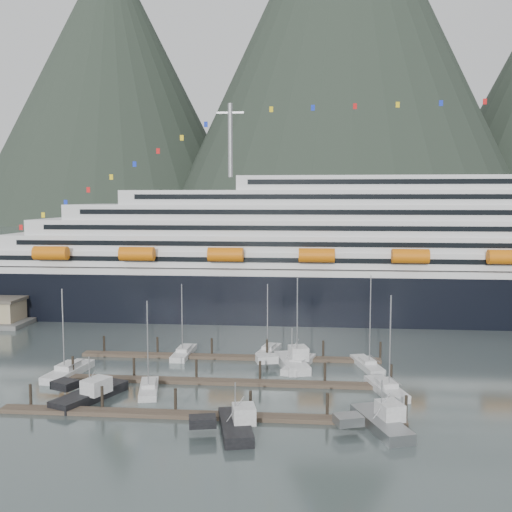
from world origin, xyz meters
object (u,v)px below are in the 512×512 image
Objects in this scene: sailboat_h at (386,389)px; trawler_e at (291,362)px; sailboat_a at (68,372)px; sailboat_e at (184,353)px; trawler_d at (380,422)px; sailboat_c at (149,389)px; sailboat_d at (299,365)px; sailboat_g at (367,365)px; cruise_ship at (413,261)px; trawler_b at (234,425)px; trawler_a at (89,393)px; sailboat_f at (269,351)px.

trawler_e is (-12.95, 10.82, 0.43)m from sailboat_h.
sailboat_e is (14.38, 12.26, -0.04)m from sailboat_a.
sailboat_c is at bearing 51.93° from trawler_d.
trawler_d is at bearing -103.63° from sailboat_a.
trawler_e is at bearing -70.04° from sailboat_a.
sailboat_d is 0.97× the size of sailboat_g.
trawler_b is (-30.27, -68.98, -11.22)m from cruise_ship.
trawler_a reaches higher than trawler_b.
sailboat_a is 34.03m from sailboat_d.
cruise_ship is 58.23m from sailboat_e.
trawler_a is at bearing 138.81° from sailboat_d.
trawler_d is (16.04, 2.44, -0.00)m from trawler_b.
sailboat_e is 1.06× the size of trawler_a.
sailboat_d reaches higher than trawler_a.
trawler_a is (-6.74, -3.66, 0.42)m from sailboat_c.
cruise_ship reaches higher than sailboat_c.
sailboat_a is 0.98× the size of sailboat_h.
cruise_ship is at bearing -41.35° from sailboat_a.
sailboat_c is 7.68m from trawler_a.
sailboat_g reaches higher than trawler_d.
trawler_e is at bearing 79.49° from sailboat_g.
trawler_b is at bearing -157.02° from sailboat_e.
cruise_ship is 15.39× the size of sailboat_h.
cruise_ship is 50.94m from trawler_e.
trawler_a is (-7.42, -22.30, 0.42)m from sailboat_e.
sailboat_h is (45.00, -3.62, -0.01)m from sailboat_a.
sailboat_a is 1.08× the size of sailboat_e.
sailboat_d reaches higher than sailboat_f.
sailboat_h reaches higher than trawler_a.
sailboat_d is 1.15× the size of sailboat_e.
sailboat_d is (19.53, 13.67, 0.01)m from sailboat_c.
sailboat_d is 1.33× the size of trawler_e.
sailboat_d is at bearing -101.03° from trawler_e.
trawler_a is at bearing 162.88° from sailboat_e.
sailboat_g is at bearing -107.71° from cruise_ship.
trawler_a is 21.64m from trawler_b.
sailboat_f is 34.06m from trawler_b.
trawler_b is at bearing 133.44° from sailboat_g.
trawler_a is at bearing 105.74° from sailboat_c.
sailboat_d is 1.27m from trawler_e.
sailboat_e reaches higher than sailboat_f.
sailboat_d is at bearing -26.78° from trawler_b.
cruise_ship is at bearing -32.18° from sailboat_g.
sailboat_d is 25.52m from trawler_d.
sailboat_h is 1.27× the size of trawler_e.
trawler_a is (-38.03, -6.42, 0.39)m from sailboat_h.
trawler_d is (35.82, -6.33, -0.00)m from trawler_a.
sailboat_h is at bearing -87.29° from sailboat_a.
sailboat_e is 40.34m from trawler_d.
sailboat_c is 22.83m from trawler_e.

